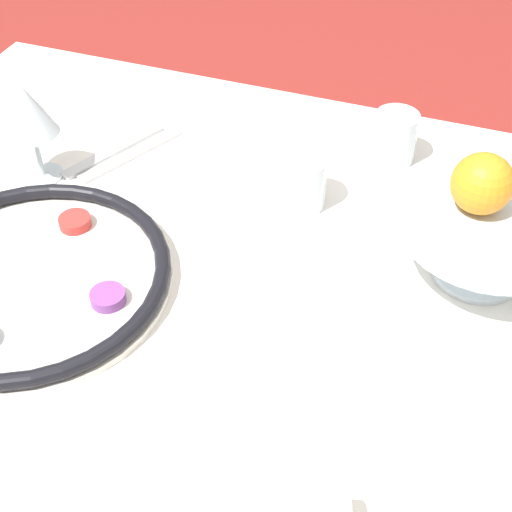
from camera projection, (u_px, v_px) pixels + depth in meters
dining_table at (256, 489)px, 1.09m from camera, size 1.35×1.05×0.74m
seder_plate at (30, 277)px, 0.88m from camera, size 0.35×0.35×0.03m
wine_glass at (27, 112)px, 0.97m from camera, size 0.08×0.08×0.15m
fruit_stand at (490, 225)px, 0.85m from camera, size 0.22×0.22×0.10m
orange_fruit at (482, 184)px, 0.81m from camera, size 0.07×0.07×0.07m
cup_near at (303, 182)px, 0.98m from camera, size 0.06×0.06×0.08m
cup_mid at (395, 137)px, 1.05m from camera, size 0.06×0.06×0.08m
fork_left at (114, 151)px, 1.09m from camera, size 0.09×0.18×0.01m
fork_right at (131, 155)px, 1.08m from camera, size 0.10×0.18×0.01m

